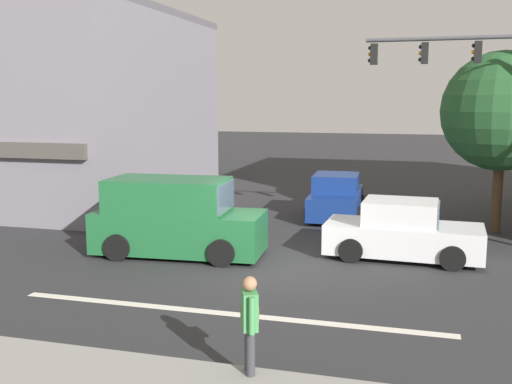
# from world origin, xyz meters

# --- Properties ---
(ground_plane) EXTENTS (120.00, 120.00, 0.00)m
(ground_plane) POSITION_xyz_m (0.00, 0.00, 0.00)
(ground_plane) COLOR #2B2B2D
(lane_marking_stripe) EXTENTS (9.00, 0.24, 0.01)m
(lane_marking_stripe) POSITION_xyz_m (0.00, -3.50, 0.00)
(lane_marking_stripe) COLOR silver
(lane_marking_stripe) RESTS_ON ground
(building_left_block) EXTENTS (13.19, 11.90, 7.85)m
(building_left_block) POSITION_xyz_m (-12.76, 8.21, 3.92)
(building_left_block) COLOR slate
(building_left_block) RESTS_ON ground
(street_tree) EXTENTS (3.76, 3.76, 5.75)m
(street_tree) POSITION_xyz_m (6.07, 5.87, 3.86)
(street_tree) COLOR #4C3823
(street_tree) RESTS_ON ground
(utility_pole_near_left) EXTENTS (1.40, 0.22, 7.12)m
(utility_pole_near_left) POSITION_xyz_m (-8.48, 3.82, 3.71)
(utility_pole_near_left) COLOR brown
(utility_pole_near_left) RESTS_ON ground
(traffic_light_mast) EXTENTS (4.89, 0.32, 6.20)m
(traffic_light_mast) POSITION_xyz_m (5.47, 3.83, 4.30)
(traffic_light_mast) COLOR #47474C
(traffic_light_mast) RESTS_ON ground
(sedan_parked_curbside) EXTENTS (4.17, 2.01, 1.58)m
(sedan_parked_curbside) POSITION_xyz_m (3.29, 1.76, 0.71)
(sedan_parked_curbside) COLOR silver
(sedan_parked_curbside) RESTS_ON ground
(sedan_approaching_near) EXTENTS (2.02, 4.17, 1.58)m
(sedan_approaching_near) POSITION_xyz_m (0.78, 6.97, 0.71)
(sedan_approaching_near) COLOR navy
(sedan_approaching_near) RESTS_ON ground
(van_crossing_center) EXTENTS (4.72, 2.28, 2.11)m
(van_crossing_center) POSITION_xyz_m (-2.73, 0.50, 1.01)
(van_crossing_center) COLOR #1E6033
(van_crossing_center) RESTS_ON ground
(pedestrian_foreground_with_bag) EXTENTS (0.41, 0.69, 1.67)m
(pedestrian_foreground_with_bag) POSITION_xyz_m (1.30, -6.18, 0.95)
(pedestrian_foreground_with_bag) COLOR #333338
(pedestrian_foreground_with_bag) RESTS_ON ground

